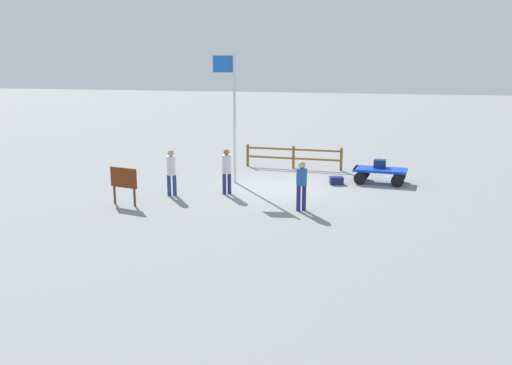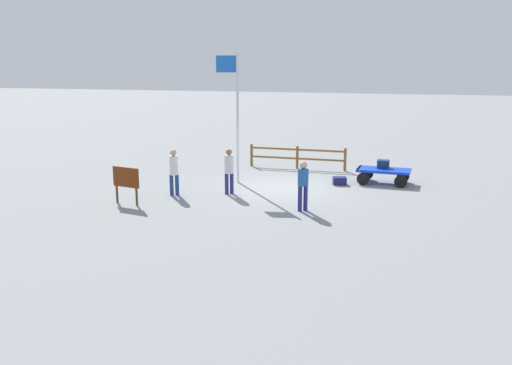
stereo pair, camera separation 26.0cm
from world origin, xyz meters
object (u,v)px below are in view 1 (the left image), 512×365
luggage_cart (380,172)px  suitcase_tan (336,180)px  worker_supervisor (227,168)px  worker_lead (302,182)px  flagpole (232,107)px  signboard (124,180)px  suitcase_navy (380,164)px  worker_trailing (171,170)px

luggage_cart → suitcase_tan: luggage_cart is taller
luggage_cart → worker_supervisor: (5.42, 3.19, 0.53)m
suitcase_tan → worker_supervisor: bearing=34.1°
suitcase_tan → worker_lead: worker_lead is taller
worker_lead → flagpole: flagpole is taller
worker_lead → signboard: bearing=6.3°
suitcase_tan → flagpole: (4.10, 0.64, 2.89)m
suitcase_tan → worker_lead: (0.75, 4.21, 0.82)m
flagpole → signboard: (2.63, 4.23, -2.19)m
worker_lead → worker_supervisor: worker_supervisor is taller
worker_lead → flagpole: size_ratio=0.32×
suitcase_navy → flagpole: (5.74, 1.49, 2.29)m
signboard → suitcase_tan: bearing=-144.2°
suitcase_navy → signboard: signboard is taller
signboard → worker_lead: bearing=-173.7°
worker_lead → worker_supervisor: size_ratio=0.98×
suitcase_tan → signboard: size_ratio=0.47×
suitcase_tan → worker_supervisor: 4.63m
worker_supervisor → flagpole: bearing=-80.3°
suitcase_tan → suitcase_navy: bearing=-152.5°
signboard → worker_supervisor: bearing=-142.1°
luggage_cart → worker_supervisor: bearing=30.5°
luggage_cart → worker_trailing: size_ratio=1.27×
suitcase_navy → signboard: 10.13m
worker_supervisor → signboard: worker_supervisor is taller
suitcase_tan → flagpole: 5.06m
suitcase_navy → worker_supervisor: worker_supervisor is taller
suitcase_tan → worker_lead: bearing=79.9°
worker_lead → suitcase_tan: bearing=-100.1°
suitcase_navy → suitcase_tan: (1.63, 0.85, -0.60)m
suitcase_tan → signboard: signboard is taller
worker_trailing → signboard: bearing=56.0°
worker_supervisor → luggage_cart: bearing=-149.5°
worker_trailing → flagpole: size_ratio=0.33×
worker_lead → signboard: (5.98, 0.66, -0.13)m
worker_trailing → signboard: 1.94m
suitcase_navy → worker_supervisor: size_ratio=0.29×
worker_supervisor → flagpole: 2.85m
worker_lead → luggage_cart: bearing=-116.4°
suitcase_navy → flagpole: bearing=14.5°
suitcase_navy → suitcase_tan: 1.94m
suitcase_navy → signboard: size_ratio=0.38×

